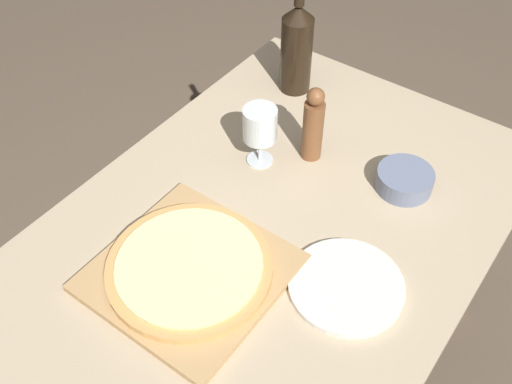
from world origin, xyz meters
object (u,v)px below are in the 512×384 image
object	(u,v)px
pizza	(189,267)
pepper_mill	(313,125)
wine_glass	(260,126)
small_bowl	(405,180)
wine_bottle	(297,47)

from	to	relation	value
pizza	pepper_mill	distance (m)	0.48
pizza	wine_glass	world-z (taller)	wine_glass
small_bowl	pepper_mill	bearing A→B (deg)	-171.69
pepper_mill	small_bowl	world-z (taller)	pepper_mill
pizza	pepper_mill	bearing A→B (deg)	89.50
wine_glass	pizza	bearing A→B (deg)	-76.61
wine_bottle	small_bowl	bearing A→B (deg)	-22.53
wine_glass	small_bowl	xyz separation A→B (m)	(0.34, 0.13, -0.09)
pizza	wine_bottle	distance (m)	0.72
pepper_mill	wine_glass	size ratio (longest dim) A/B	1.29
pepper_mill	pizza	bearing A→B (deg)	-90.50
pepper_mill	wine_bottle	bearing A→B (deg)	131.77
wine_bottle	wine_glass	distance (m)	0.33
wine_bottle	wine_glass	xyz separation A→B (m)	(0.10, -0.31, -0.02)
pepper_mill	wine_glass	distance (m)	0.13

